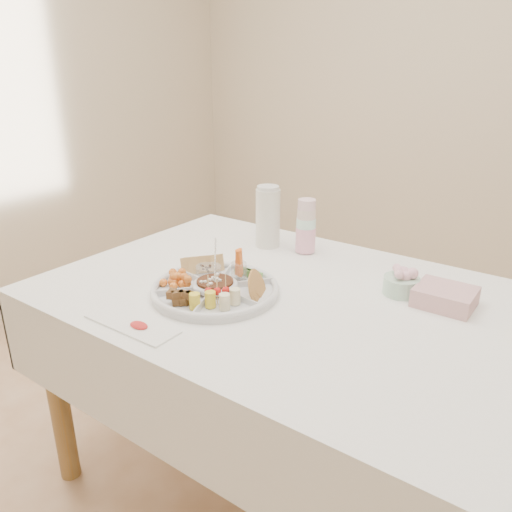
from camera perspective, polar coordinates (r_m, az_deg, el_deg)
The scene contains 16 objects.
floor at distance 1.97m, azimuth 3.44°, elevation -24.60°, with size 4.00×4.00×0.00m, color tan.
wall_back at distance 3.26m, azimuth 24.36°, elevation 18.32°, with size 4.00×0.02×2.70m, color beige.
dining_table at distance 1.72m, azimuth 3.73°, elevation -15.77°, with size 1.52×1.02×0.76m, color white.
party_tray at distance 1.51m, azimuth -4.68°, elevation -3.60°, with size 0.38×0.38×0.04m, color white.
bean_dip at distance 1.51m, azimuth -4.69°, elevation -3.34°, with size 0.11×0.11×0.04m, color #512B17.
tortillas at distance 1.47m, azimuth 0.10°, elevation -3.37°, with size 0.11×0.11×0.07m, color #AA813F, non-canonical shape.
carrot_cucumber at distance 1.58m, azimuth -1.19°, elevation -0.82°, with size 0.10×0.10×0.09m, color orange, non-canonical shape.
pita_raisins at distance 1.62m, azimuth -5.61°, elevation -1.05°, with size 0.11×0.11×0.06m, color #DEB95F, non-canonical shape.
cherries at distance 1.55m, azimuth -9.25°, elevation -2.62°, with size 0.11×0.11×0.04m, color gold, non-canonical shape.
granola_chunks at distance 1.43m, azimuth -8.61°, elevation -4.64°, with size 0.09×0.09×0.04m, color brown, non-canonical shape.
banana_tomato at distance 1.38m, azimuth -3.66°, elevation -4.41°, with size 0.10×0.10×0.08m, color #D9D57A, non-canonical shape.
cup_stack at distance 1.83m, azimuth 5.73°, elevation 3.41°, with size 0.07×0.07×0.20m, color silver.
thermos at distance 1.88m, azimuth 1.37°, elevation 4.60°, with size 0.09×0.09×0.24m, color silver.
flower_bowl at distance 1.57m, azimuth 16.30°, elevation -2.81°, with size 0.11×0.11×0.08m, color silver.
napkin_stack at distance 1.54m, azimuth 20.79°, elevation -4.37°, with size 0.16×0.14×0.05m, color #CF9A9E.
placemat at distance 1.39m, azimuth -14.05°, elevation -7.55°, with size 0.28×0.09×0.01m, color white.
Camera 1 is at (0.71, -1.18, 1.41)m, focal length 35.00 mm.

